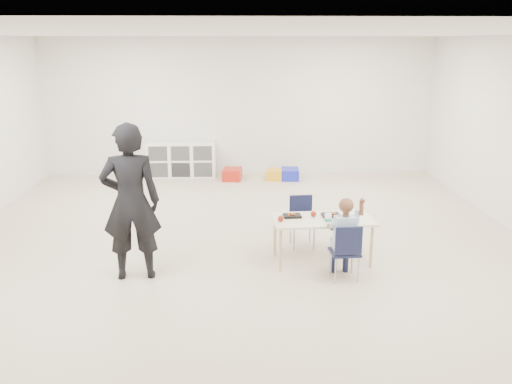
{
  "coord_description": "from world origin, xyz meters",
  "views": [
    {
      "loc": [
        -0.05,
        -6.69,
        2.71
      ],
      "look_at": [
        0.18,
        -0.04,
        0.85
      ],
      "focal_mm": 38.0,
      "sensor_mm": 36.0,
      "label": 1
    }
  ],
  "objects_px": {
    "chair_near": "(345,251)",
    "adult": "(131,202)",
    "child": "(345,235)",
    "cubby_shelf": "(181,160)",
    "table": "(322,240)"
  },
  "relations": [
    {
      "from": "cubby_shelf",
      "to": "child",
      "type": "bearing_deg",
      "value": -64.88
    },
    {
      "from": "chair_near",
      "to": "adult",
      "type": "bearing_deg",
      "value": 173.01
    },
    {
      "from": "child",
      "to": "cubby_shelf",
      "type": "height_order",
      "value": "child"
    },
    {
      "from": "table",
      "to": "child",
      "type": "xyz_separation_m",
      "value": [
        0.19,
        -0.52,
        0.25
      ]
    },
    {
      "from": "child",
      "to": "table",
      "type": "bearing_deg",
      "value": 105.73
    },
    {
      "from": "child",
      "to": "cubby_shelf",
      "type": "bearing_deg",
      "value": 111.22
    },
    {
      "from": "table",
      "to": "cubby_shelf",
      "type": "distance_m",
      "value": 5.09
    },
    {
      "from": "child",
      "to": "adult",
      "type": "height_order",
      "value": "adult"
    },
    {
      "from": "chair_near",
      "to": "child",
      "type": "relative_size",
      "value": 0.63
    },
    {
      "from": "table",
      "to": "adult",
      "type": "xyz_separation_m",
      "value": [
        -2.29,
        -0.39,
        0.63
      ]
    },
    {
      "from": "cubby_shelf",
      "to": "adult",
      "type": "distance_m",
      "value": 5.01
    },
    {
      "from": "adult",
      "to": "cubby_shelf",
      "type": "bearing_deg",
      "value": -98.06
    },
    {
      "from": "chair_near",
      "to": "adult",
      "type": "xyz_separation_m",
      "value": [
        -2.47,
        0.13,
        0.58
      ]
    },
    {
      "from": "child",
      "to": "adult",
      "type": "relative_size",
      "value": 0.59
    },
    {
      "from": "cubby_shelf",
      "to": "adult",
      "type": "xyz_separation_m",
      "value": [
        -0.08,
        -4.97,
        0.57
      ]
    }
  ]
}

